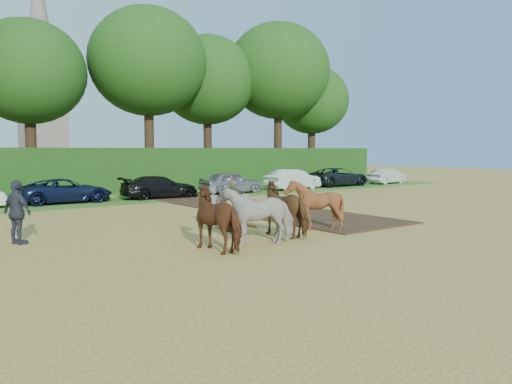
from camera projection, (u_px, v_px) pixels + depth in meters
name	position (u px, v px, depth m)	size (l,w,h in m)	color
ground	(329.00, 228.00, 18.42)	(120.00, 120.00, 0.00)	gold
earth_strip	(249.00, 207.00, 24.87)	(4.50, 17.00, 0.05)	#472D1C
grass_verge	(159.00, 198.00, 29.52)	(50.00, 5.00, 0.03)	#38601E
hedgerow	(128.00, 170.00, 32.97)	(46.00, 1.60, 3.00)	#14380F
spectator_near	(233.00, 201.00, 19.85)	(0.82, 0.64, 1.68)	#B0A68A
spectator_far	(17.00, 212.00, 15.13)	(1.15, 0.48, 1.97)	#282A36
plough_team	(272.00, 211.00, 16.12)	(6.12, 4.79, 1.84)	#5C2F17
parked_cars	(204.00, 184.00, 31.54)	(40.45, 2.94, 1.48)	silver
treeline	(83.00, 60.00, 33.84)	(48.70, 10.60, 14.21)	#382616
church	(41.00, 64.00, 63.29)	(5.20, 5.20, 27.00)	slate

